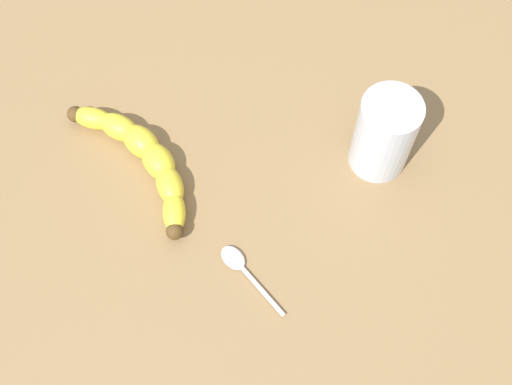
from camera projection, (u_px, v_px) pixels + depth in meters
The scene contains 4 objects.
wooden_tabletop at pixel (203, 190), 86.61cm from camera, with size 120.00×120.00×3.00cm, color olive.
banana at pixel (143, 157), 84.96cm from camera, with size 9.38×24.01×3.75cm.
smoothie_glass at pixel (384, 135), 81.69cm from camera, with size 7.48×7.48×12.04cm.
teaspoon at pixel (237, 262), 80.18cm from camera, with size 3.17×11.29×0.80cm.
Camera 1 is at (-24.55, -30.56, 79.04)cm, focal length 46.44 mm.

